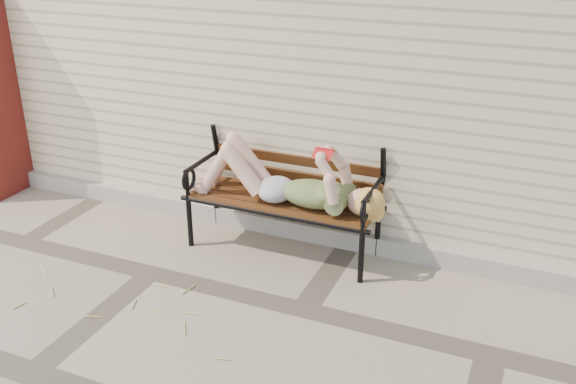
% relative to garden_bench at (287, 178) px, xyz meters
% --- Properties ---
extents(ground, '(80.00, 80.00, 0.00)m').
position_rel_garden_bench_xyz_m(ground, '(-0.78, -0.82, -0.60)').
color(ground, gray).
rests_on(ground, ground).
extents(house_wall, '(8.00, 4.00, 3.00)m').
position_rel_garden_bench_xyz_m(house_wall, '(-0.78, 2.18, 0.90)').
color(house_wall, beige).
rests_on(house_wall, ground).
extents(foundation_strip, '(8.00, 0.10, 0.15)m').
position_rel_garden_bench_xyz_m(foundation_strip, '(-0.78, 0.15, -0.52)').
color(foundation_strip, '#A8A498').
rests_on(foundation_strip, ground).
extents(garden_bench, '(1.64, 0.65, 1.06)m').
position_rel_garden_bench_xyz_m(garden_bench, '(0.00, 0.00, 0.00)').
color(garden_bench, black).
rests_on(garden_bench, ground).
extents(reading_woman, '(1.55, 0.35, 0.49)m').
position_rel_garden_bench_xyz_m(reading_woman, '(0.01, -0.13, 0.04)').
color(reading_woman, '#0B3F4D').
rests_on(reading_woman, ground).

